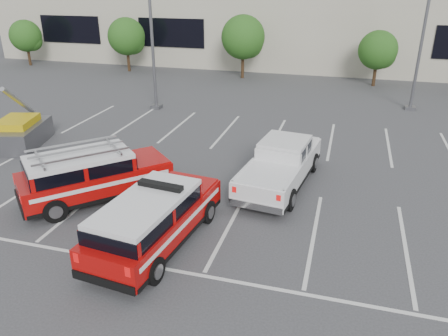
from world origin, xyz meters
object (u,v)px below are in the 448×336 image
object	(u,v)px
tree_left	(128,38)
white_pickup	(280,168)
tree_far_left	(27,37)
tree_mid_left	(244,39)
utility_rig	(16,134)
fire_chief_suv	(155,223)
tree_mid_right	(379,51)
convention_building	(323,9)
ladder_suv	(93,179)
light_pole_left	(151,20)
light_pole_mid	(425,20)

from	to	relation	value
tree_left	white_pickup	distance (m)	24.66
tree_far_left	tree_mid_left	bearing A→B (deg)	0.00
tree_left	utility_rig	world-z (taller)	tree_left
fire_chief_suv	white_pickup	bearing A→B (deg)	67.05
fire_chief_suv	tree_mid_right	bearing A→B (deg)	80.19
utility_rig	tree_mid_left	bearing A→B (deg)	53.99
white_pickup	fire_chief_suv	bearing A→B (deg)	-112.00
convention_building	ladder_suv	distance (m)	32.24
tree_far_left	fire_chief_suv	xyz separation A→B (m)	(23.07, -23.83, -1.75)
ladder_suv	light_pole_left	bearing A→B (deg)	146.89
convention_building	utility_rig	distance (m)	30.42
light_pole_left	convention_building	bearing A→B (deg)	67.61
tree_mid_right	ladder_suv	size ratio (longest dim) A/B	0.78
tree_left	tree_mid_left	bearing A→B (deg)	0.00
utility_rig	fire_chief_suv	bearing A→B (deg)	-46.41
convention_building	tree_far_left	world-z (taller)	convention_building
convention_building	white_pickup	bearing A→B (deg)	-88.21
tree_mid_right	light_pole_mid	distance (m)	6.88
tree_left	white_pickup	xyz separation A→B (m)	(15.98, -18.67, -2.09)
convention_building	white_pickup	xyz separation A→B (m)	(0.89, -28.49, -4.04)
convention_building	light_pole_left	distance (m)	21.49
fire_chief_suv	white_pickup	xyz separation A→B (m)	(2.90, 5.17, -0.08)
tree_mid_right	light_pole_mid	bearing A→B (deg)	-72.48
ladder_suv	utility_rig	size ratio (longest dim) A/B	1.30
convention_building	tree_mid_right	distance (m)	11.20
tree_far_left	tree_mid_right	distance (m)	30.00
light_pole_mid	ladder_suv	size ratio (longest dim) A/B	1.99
tree_mid_left	utility_rig	xyz separation A→B (m)	(-6.77, -17.89, -2.44)
light_pole_mid	fire_chief_suv	distance (m)	20.35
tree_far_left	tree_mid_left	xyz separation A→B (m)	(20.00, 0.00, 0.54)
tree_left	tree_far_left	bearing A→B (deg)	-180.00
white_pickup	ladder_suv	xyz separation A→B (m)	(-6.26, -3.06, 0.13)
tree_far_left	tree_mid_left	distance (m)	20.01
tree_mid_right	tree_mid_left	bearing A→B (deg)	180.00
tree_mid_right	convention_building	bearing A→B (deg)	116.57
fire_chief_suv	tree_mid_left	bearing A→B (deg)	103.74
convention_building	fire_chief_suv	distance (m)	33.95
convention_building	light_pole_mid	world-z (taller)	convention_building
light_pole_left	white_pickup	xyz separation A→B (m)	(9.07, -8.62, -4.51)
tree_mid_left	white_pickup	size ratio (longest dim) A/B	0.84
convention_building	tree_mid_left	distance (m)	11.19
tree_mid_left	light_pole_left	xyz separation A→B (m)	(-3.09, -10.05, 2.14)
tree_far_left	utility_rig	size ratio (longest dim) A/B	1.01
tree_left	tree_mid_right	distance (m)	20.00
convention_building	white_pickup	world-z (taller)	convention_building
light_pole_left	white_pickup	size ratio (longest dim) A/B	1.78
tree_mid_left	white_pickup	xyz separation A→B (m)	(5.98, -18.67, -2.36)
light_pole_mid	fire_chief_suv	world-z (taller)	light_pole_mid
light_pole_left	light_pole_mid	bearing A→B (deg)	14.93
tree_far_left	tree_mid_right	size ratio (longest dim) A/B	1.00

